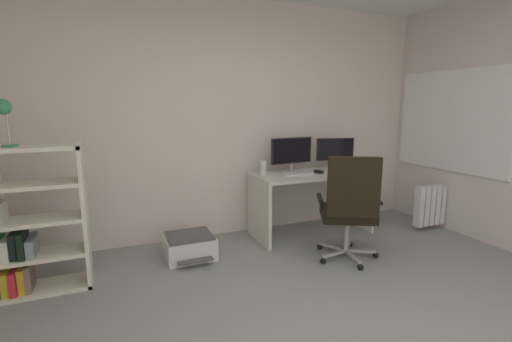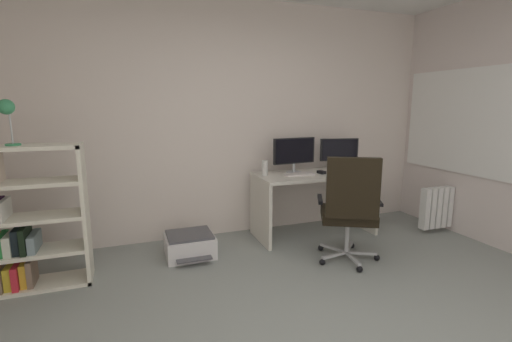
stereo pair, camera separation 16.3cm
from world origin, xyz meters
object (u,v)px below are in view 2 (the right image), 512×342
object	(u,v)px
desk_lamp	(7,111)
radiator	(445,207)
desk	(315,190)
keyboard	(299,174)
office_chair	(350,207)
monitor_main	(294,152)
printer	(190,245)
bookshelf	(20,225)
desktop_speaker	(265,168)
computer_mouse	(321,172)
monitor_secondary	(339,151)

from	to	relation	value
desk_lamp	radiator	size ratio (longest dim) A/B	0.52
desk	keyboard	xyz separation A→B (m)	(-0.23, -0.05, 0.21)
office_chair	desk_lamp	distance (m)	3.01
keyboard	monitor_main	bearing A→B (deg)	84.90
radiator	monitor_main	bearing A→B (deg)	162.51
keyboard	office_chair	world-z (taller)	office_chair
monitor_main	office_chair	world-z (taller)	monitor_main
printer	radiator	distance (m)	3.08
office_chair	desk	bearing A→B (deg)	84.16
printer	office_chair	bearing A→B (deg)	-26.45
monitor_main	bookshelf	size ratio (longest dim) A/B	0.44
radiator	keyboard	bearing A→B (deg)	167.55
desktop_speaker	printer	bearing A→B (deg)	-167.46
computer_mouse	radiator	world-z (taller)	computer_mouse
computer_mouse	desk_lamp	size ratio (longest dim) A/B	0.28
office_chair	radiator	world-z (taller)	office_chair
computer_mouse	bookshelf	distance (m)	2.99
monitor_main	desk_lamp	bearing A→B (deg)	-170.86
desktop_speaker	office_chair	xyz separation A→B (m)	(0.52, -0.90, -0.25)
desk	monitor_secondary	world-z (taller)	monitor_secondary
printer	computer_mouse	bearing A→B (deg)	2.86
printer	monitor_main	bearing A→B (deg)	10.90
monitor_secondary	office_chair	bearing A→B (deg)	-116.53
monitor_secondary	computer_mouse	xyz separation A→B (m)	(-0.34, -0.17, -0.21)
monitor_secondary	computer_mouse	bearing A→B (deg)	-153.26
computer_mouse	bookshelf	bearing A→B (deg)	174.20
computer_mouse	desktop_speaker	world-z (taller)	desktop_speaker
keyboard	office_chair	bearing A→B (deg)	-80.36
desktop_speaker	desk_lamp	world-z (taller)	desk_lamp
keyboard	desktop_speaker	bearing A→B (deg)	161.80
monitor_secondary	printer	bearing A→B (deg)	-172.55
desk	printer	size ratio (longest dim) A/B	2.73
office_chair	radiator	xyz separation A→B (m)	(1.64, 0.39, -0.27)
keyboard	bookshelf	size ratio (longest dim) A/B	0.28
desktop_speaker	monitor_secondary	bearing A→B (deg)	2.74
desktop_speaker	radiator	xyz separation A→B (m)	(2.16, -0.51, -0.52)
keyboard	printer	size ratio (longest dim) A/B	0.67
computer_mouse	desk_lamp	distance (m)	3.06
keyboard	computer_mouse	distance (m)	0.28
monitor_secondary	desktop_speaker	world-z (taller)	monitor_secondary
printer	radiator	world-z (taller)	radiator
monitor_secondary	bookshelf	distance (m)	3.36
monitor_main	printer	world-z (taller)	monitor_main
monitor_main	radiator	distance (m)	1.98
computer_mouse	desk_lamp	bearing A→B (deg)	174.21
desktop_speaker	bookshelf	distance (m)	2.36
monitor_main	desktop_speaker	size ratio (longest dim) A/B	3.14
bookshelf	desk	bearing A→B (deg)	6.22
bookshelf	printer	bearing A→B (deg)	7.48
desk_lamp	computer_mouse	bearing A→B (deg)	5.08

